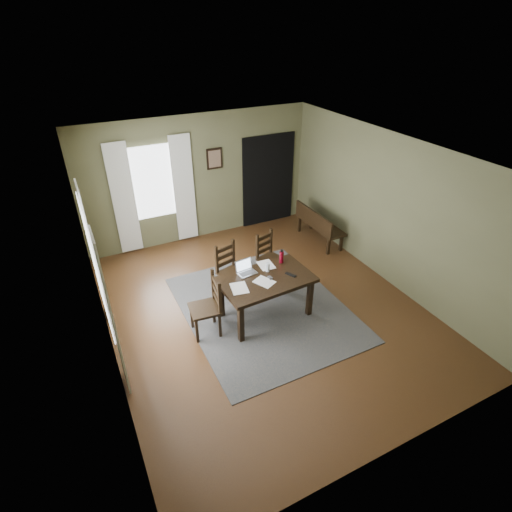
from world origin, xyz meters
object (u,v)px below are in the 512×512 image
chair_end (208,306)px  bench (318,223)px  chair_back_left (230,271)px  chair_back_right (269,257)px  dining_table (266,283)px  water_bottle (281,257)px  laptop (245,269)px

chair_end → bench: 3.63m
chair_back_left → chair_back_right: (0.85, 0.14, -0.02)m
dining_table → water_bottle: 0.58m
chair_end → laptop: (0.77, 0.26, 0.30)m
chair_back_left → chair_end: bearing=-147.5°
dining_table → bench: (2.21, 1.76, -0.21)m
dining_table → bench: 2.83m
chair_back_right → laptop: laptop is taller
laptop → chair_back_right: bearing=33.2°
chair_back_right → water_bottle: 0.78m
laptop → dining_table: bearing=-61.0°
chair_end → laptop: bearing=114.9°
dining_table → chair_back_left: 0.88m
dining_table → chair_back_left: size_ratio=1.56×
chair_back_left → water_bottle: 0.97m
chair_back_right → water_bottle: (-0.12, -0.66, 0.40)m
chair_end → bench: size_ratio=0.76×
dining_table → water_bottle: (0.45, 0.30, 0.20)m
dining_table → chair_back_left: bearing=105.2°
laptop → chair_back_left: bearing=89.8°
dining_table → chair_end: size_ratio=1.50×
bench → chair_back_left: bearing=110.7°
chair_end → water_bottle: chair_end is taller
laptop → water_bottle: water_bottle is taller
chair_end → chair_back_left: bearing=143.5°
chair_back_left → water_bottle: bearing=-50.5°
chair_end → laptop: size_ratio=3.12×
chair_end → laptop: 0.87m
chair_back_left → bench: size_ratio=0.73×
chair_end → chair_back_left: size_ratio=1.04×
bench → laptop: 2.85m
water_bottle → chair_back_right: bearing=79.5°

